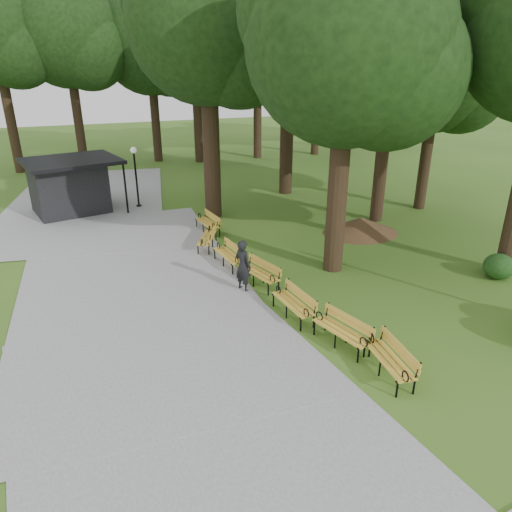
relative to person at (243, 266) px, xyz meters
name	(u,v)px	position (x,y,z in m)	size (l,w,h in m)	color
ground	(266,300)	(0.43, -0.93, -0.90)	(100.00, 100.00, 0.00)	#37601B
path	(128,281)	(-3.57, 2.07, -0.87)	(12.00, 38.00, 0.06)	gray
person	(243,266)	(0.00, 0.00, 0.00)	(0.66, 0.43, 1.80)	black
kiosk	(69,186)	(-5.16, 11.53, 0.46)	(4.35, 3.79, 2.73)	black
lamp_post	(135,164)	(-1.84, 11.22, 1.37)	(0.32, 0.32, 3.15)	black
dirt_mound	(361,225)	(6.86, 3.46, -0.54)	(2.93, 2.93, 0.72)	#47301C
bench_0	(389,359)	(1.74, -5.66, -0.46)	(1.90, 0.64, 0.88)	gold
bench_1	(341,331)	(1.34, -4.12, -0.46)	(1.90, 0.64, 0.88)	gold
bench_2	(293,304)	(0.79, -2.23, -0.46)	(1.90, 0.64, 0.88)	gold
bench_3	(259,273)	(0.63, 0.17, -0.46)	(1.90, 0.64, 0.88)	gold
bench_4	(229,255)	(0.17, 2.08, -0.46)	(1.90, 0.64, 0.88)	gold
bench_5	(207,238)	(-0.07, 4.20, -0.46)	(1.90, 0.64, 0.88)	gold
bench_6	(208,223)	(0.47, 6.04, -0.46)	(1.90, 0.64, 0.88)	gold
lawn_tree_0	(348,44)	(3.70, 0.44, 6.77)	(6.50, 6.50, 10.98)	black
lawn_tree_1	(393,47)	(8.58, 4.77, 6.83)	(5.69, 5.69, 10.63)	black
lawn_tree_2	(207,23)	(1.43, 8.29, 7.77)	(7.02, 7.02, 12.25)	black
lawn_tree_4	(290,12)	(6.63, 11.07, 8.61)	(7.02, 7.02, 13.09)	black
lawn_tree_5	(438,68)	(11.90, 5.66, 5.96)	(6.01, 6.01, 9.89)	black
tree_backdrop	(231,46)	(7.17, 22.34, 7.26)	(38.03, 9.04, 16.32)	black
shrub_1	(497,278)	(8.78, -2.40, -0.90)	(1.06, 1.06, 0.90)	#193D14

